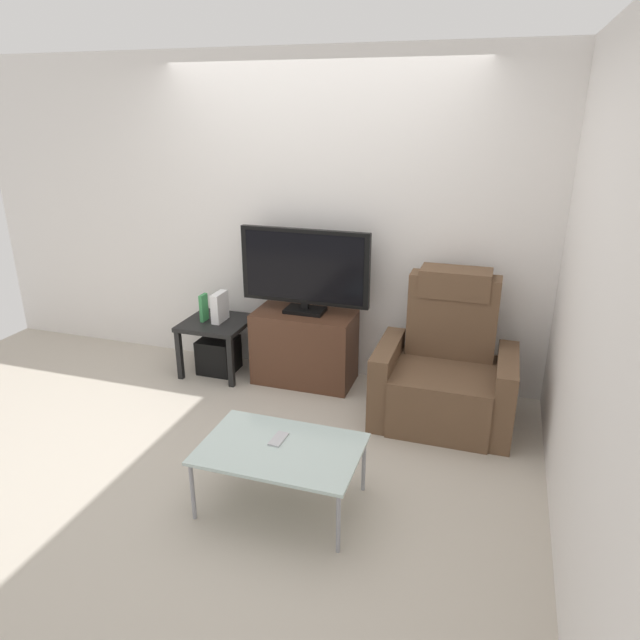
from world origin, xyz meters
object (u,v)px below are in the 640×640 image
object	(u,v)px
television	(305,269)
side_table	(217,329)
tv_stand	(305,347)
game_console	(220,307)
coffee_table	(281,451)
book_upright	(204,308)
cell_phone	(278,439)
subwoofer_box	(219,355)
recliner_armchair	(446,371)

from	to	relation	value
television	side_table	size ratio (longest dim) A/B	1.96
tv_stand	game_console	xyz separation A→B (m)	(-0.74, -0.04, 0.29)
side_table	coffee_table	bearing A→B (deg)	-51.84
book_upright	cell_phone	bearing A→B (deg)	-48.71
tv_stand	coffee_table	xyz separation A→B (m)	(0.40, -1.55, 0.05)
television	side_table	bearing A→B (deg)	-174.75
subwoofer_box	coffee_table	world-z (taller)	coffee_table
game_console	tv_stand	bearing A→B (deg)	3.30
tv_stand	cell_phone	bearing A→B (deg)	-76.19
recliner_armchair	subwoofer_box	bearing A→B (deg)	165.77
tv_stand	recliner_armchair	bearing A→B (deg)	-11.83
cell_phone	subwoofer_box	bearing A→B (deg)	131.20
side_table	book_upright	bearing A→B (deg)	-168.69
side_table	cell_phone	size ratio (longest dim) A/B	3.60
side_table	subwoofer_box	xyz separation A→B (m)	(0.00, 0.00, -0.24)
tv_stand	game_console	world-z (taller)	game_console
side_table	coffee_table	world-z (taller)	side_table
book_upright	cell_phone	size ratio (longest dim) A/B	1.54
television	subwoofer_box	xyz separation A→B (m)	(-0.77, -0.07, -0.82)
tv_stand	recliner_armchair	world-z (taller)	recliner_armchair
recliner_armchair	subwoofer_box	xyz separation A→B (m)	(-1.95, 0.19, -0.22)
subwoofer_box	game_console	xyz separation A→B (m)	(0.04, 0.01, 0.44)
coffee_table	tv_stand	bearing A→B (deg)	104.59
recliner_armchair	television	bearing A→B (deg)	158.74
tv_stand	coffee_table	bearing A→B (deg)	-75.41
coffee_table	game_console	bearing A→B (deg)	127.14
subwoofer_box	book_upright	world-z (taller)	book_upright
television	coffee_table	xyz separation A→B (m)	(0.40, -1.57, -0.61)
tv_stand	book_upright	world-z (taller)	book_upright
recliner_armchair	game_console	bearing A→B (deg)	165.37
television	side_table	distance (m)	0.97
side_table	cell_phone	xyz separation A→B (m)	(1.14, -1.43, -0.01)
cell_phone	recliner_armchair	bearing A→B (deg)	59.44
side_table	game_console	distance (m)	0.20
television	book_upright	size ratio (longest dim) A/B	4.57
television	side_table	world-z (taller)	television
recliner_armchair	cell_phone	world-z (taller)	recliner_armchair
coffee_table	cell_phone	xyz separation A→B (m)	(-0.04, 0.07, 0.03)
game_console	cell_phone	size ratio (longest dim) A/B	1.67
tv_stand	book_upright	distance (m)	0.92
subwoofer_box	game_console	bearing A→B (deg)	15.95
recliner_armchair	cell_phone	size ratio (longest dim) A/B	7.20
book_upright	game_console	distance (m)	0.14
cell_phone	coffee_table	bearing A→B (deg)	-57.60
tv_stand	side_table	bearing A→B (deg)	-176.11
subwoofer_box	cell_phone	world-z (taller)	cell_phone
subwoofer_box	game_console	size ratio (longest dim) A/B	1.21
recliner_armchair	book_upright	bearing A→B (deg)	166.60
book_upright	coffee_table	distance (m)	1.97
subwoofer_box	coffee_table	bearing A→B (deg)	-51.84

